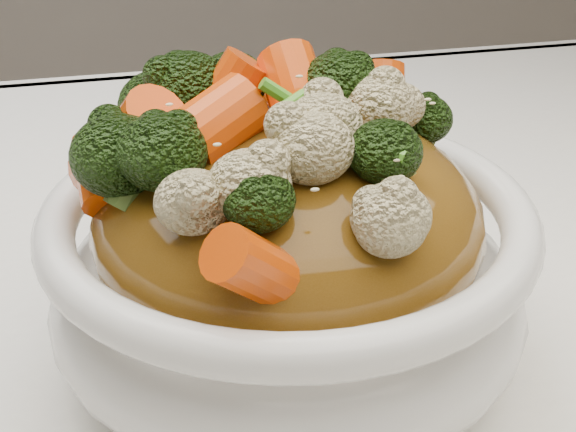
{
  "coord_description": "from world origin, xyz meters",
  "views": [
    {
      "loc": [
        -0.08,
        -0.35,
        1.0
      ],
      "look_at": [
        -0.01,
        -0.04,
        0.83
      ],
      "focal_mm": 50.0,
      "sensor_mm": 36.0,
      "label": 1
    }
  ],
  "objects": [
    {
      "name": "tablecloth",
      "position": [
        0.0,
        0.0,
        0.73
      ],
      "size": [
        1.2,
        0.8,
        0.04
      ],
      "primitive_type": "cube",
      "color": "white",
      "rests_on": "dining_table"
    },
    {
      "name": "bowl",
      "position": [
        -0.01,
        -0.04,
        0.79
      ],
      "size": [
        0.29,
        0.29,
        0.09
      ],
      "primitive_type": null,
      "rotation": [
        0.0,
        0.0,
        -0.43
      ],
      "color": "white",
      "rests_on": "tablecloth"
    },
    {
      "name": "sauce_base",
      "position": [
        -0.01,
        -0.04,
        0.82
      ],
      "size": [
        0.23,
        0.23,
        0.1
      ],
      "primitive_type": "ellipsoid",
      "rotation": [
        0.0,
        0.0,
        -0.43
      ],
      "color": "brown",
      "rests_on": "bowl"
    },
    {
      "name": "carrots",
      "position": [
        -0.01,
        -0.04,
        0.89
      ],
      "size": [
        0.23,
        0.23,
        0.05
      ],
      "primitive_type": null,
      "rotation": [
        0.0,
        0.0,
        -0.43
      ],
      "color": "#DD4707",
      "rests_on": "sauce_base"
    },
    {
      "name": "broccoli",
      "position": [
        -0.01,
        -0.04,
        0.88
      ],
      "size": [
        0.23,
        0.23,
        0.04
      ],
      "primitive_type": null,
      "rotation": [
        0.0,
        0.0,
        -0.43
      ],
      "color": "black",
      "rests_on": "sauce_base"
    },
    {
      "name": "cauliflower",
      "position": [
        -0.01,
        -0.04,
        0.88
      ],
      "size": [
        0.23,
        0.23,
        0.04
      ],
      "primitive_type": null,
      "rotation": [
        0.0,
        0.0,
        -0.43
      ],
      "color": "beige",
      "rests_on": "sauce_base"
    },
    {
      "name": "scallions",
      "position": [
        -0.01,
        -0.04,
        0.89
      ],
      "size": [
        0.17,
        0.17,
        0.02
      ],
      "primitive_type": null,
      "rotation": [
        0.0,
        0.0,
        -0.43
      ],
      "color": "#469121",
      "rests_on": "sauce_base"
    },
    {
      "name": "sesame_seeds",
      "position": [
        -0.01,
        -0.04,
        0.89
      ],
      "size": [
        0.21,
        0.21,
        0.01
      ],
      "primitive_type": null,
      "rotation": [
        0.0,
        0.0,
        -0.43
      ],
      "color": "beige",
      "rests_on": "sauce_base"
    }
  ]
}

